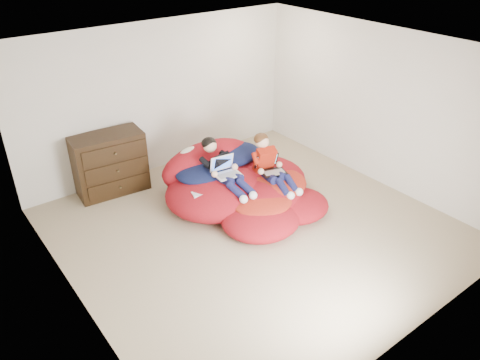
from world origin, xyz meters
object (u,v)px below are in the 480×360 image
object	(u,v)px
dresser	(110,163)
older_boy	(221,166)
laptop_black	(270,167)
laptop_white	(225,169)
younger_boy	(270,162)
beanbag_pile	(241,186)

from	to	relation	value
dresser	older_boy	bearing A→B (deg)	-49.77
laptop_black	laptop_white	bearing A→B (deg)	158.76
younger_boy	laptop_white	size ratio (longest dim) A/B	2.40
dresser	beanbag_pile	xyz separation A→B (m)	(1.46, -1.49, -0.23)
younger_boy	laptop_black	bearing A→B (deg)	-90.00
older_boy	dresser	bearing A→B (deg)	130.23
beanbag_pile	younger_boy	distance (m)	0.59
younger_boy	beanbag_pile	bearing A→B (deg)	147.71
beanbag_pile	laptop_black	size ratio (longest dim) A/B	5.30
beanbag_pile	older_boy	world-z (taller)	older_boy
younger_boy	laptop_white	world-z (taller)	younger_boy
beanbag_pile	younger_boy	bearing A→B (deg)	-32.29
dresser	younger_boy	size ratio (longest dim) A/B	1.18
younger_boy	dresser	bearing A→B (deg)	136.63
younger_boy	laptop_black	size ratio (longest dim) A/B	2.16
younger_boy	laptop_white	xyz separation A→B (m)	(-0.66, 0.24, -0.01)
older_boy	younger_boy	bearing A→B (deg)	-27.57
beanbag_pile	dresser	bearing A→B (deg)	134.30
beanbag_pile	laptop_white	bearing A→B (deg)	178.25
beanbag_pile	younger_boy	size ratio (longest dim) A/B	2.45
laptop_white	dresser	bearing A→B (deg)	128.28
laptop_white	laptop_black	distance (m)	0.71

